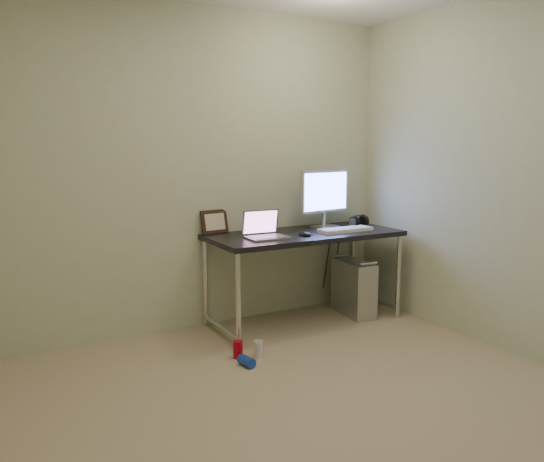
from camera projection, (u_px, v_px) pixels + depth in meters
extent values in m
plane|color=tan|center=(313.00, 423.00, 2.79)|extent=(3.50, 3.50, 0.00)
cube|color=beige|center=(189.00, 171.00, 4.10)|extent=(3.50, 0.02, 2.50)
cube|color=beige|center=(540.00, 176.00, 3.44)|extent=(0.02, 3.50, 2.50)
cube|color=black|center=(305.00, 235.00, 4.29)|extent=(1.57, 0.69, 0.04)
cylinder|color=silver|center=(238.00, 302.00, 3.73)|extent=(0.04, 0.04, 0.71)
cylinder|color=silver|center=(205.00, 283.00, 4.25)|extent=(0.04, 0.04, 0.71)
cylinder|color=silver|center=(398.00, 277.00, 4.45)|extent=(0.04, 0.04, 0.71)
cylinder|color=silver|center=(353.00, 263.00, 4.97)|extent=(0.04, 0.04, 0.71)
cylinder|color=silver|center=(221.00, 327.00, 4.03)|extent=(0.04, 0.61, 0.04)
cylinder|color=silver|center=(374.00, 300.00, 4.76)|extent=(0.04, 0.61, 0.04)
cube|color=silver|center=(354.00, 288.00, 4.57)|extent=(0.24, 0.47, 0.47)
cylinder|color=silver|center=(368.00, 263.00, 4.37)|extent=(0.17, 0.04, 0.02)
cylinder|color=silver|center=(341.00, 255.00, 4.69)|extent=(0.17, 0.04, 0.02)
cylinder|color=black|center=(327.00, 262.00, 4.81)|extent=(0.01, 0.16, 0.69)
cylinder|color=black|center=(336.00, 264.00, 4.84)|extent=(0.02, 0.11, 0.71)
cylinder|color=#B30619|center=(238.00, 349.00, 3.64)|extent=(0.07, 0.07, 0.12)
cylinder|color=silver|center=(258.00, 349.00, 3.64)|extent=(0.07, 0.07, 0.12)
cylinder|color=#183BB3|center=(247.00, 361.00, 3.50)|extent=(0.09, 0.13, 0.07)
cube|color=silver|center=(267.00, 238.00, 4.00)|extent=(0.31, 0.22, 0.02)
cube|color=slate|center=(267.00, 236.00, 4.00)|extent=(0.27, 0.19, 0.00)
cube|color=#93929A|center=(260.00, 222.00, 4.09)|extent=(0.30, 0.05, 0.19)
cube|color=#835179|center=(261.00, 222.00, 4.08)|extent=(0.27, 0.04, 0.17)
cube|color=silver|center=(325.00, 226.00, 4.56)|extent=(0.23, 0.18, 0.02)
cylinder|color=silver|center=(324.00, 219.00, 4.57)|extent=(0.03, 0.03, 0.11)
cube|color=silver|center=(325.00, 191.00, 4.52)|extent=(0.52, 0.11, 0.36)
cube|color=#5A73E2|center=(326.00, 191.00, 4.51)|extent=(0.47, 0.08, 0.31)
cube|color=white|center=(345.00, 230.00, 4.34)|extent=(0.47, 0.16, 0.03)
ellipsoid|color=black|center=(365.00, 228.00, 4.43)|extent=(0.10, 0.12, 0.03)
ellipsoid|color=black|center=(305.00, 233.00, 4.13)|extent=(0.10, 0.13, 0.04)
cylinder|color=black|center=(354.00, 222.00, 4.68)|extent=(0.05, 0.10, 0.10)
cylinder|color=black|center=(364.00, 221.00, 4.74)|extent=(0.05, 0.10, 0.10)
cube|color=black|center=(359.00, 216.00, 4.70)|extent=(0.13, 0.03, 0.01)
cube|color=black|center=(214.00, 222.00, 4.23)|extent=(0.24, 0.10, 0.19)
cylinder|color=silver|center=(245.00, 227.00, 4.29)|extent=(0.01, 0.01, 0.09)
cylinder|color=white|center=(245.00, 220.00, 4.28)|extent=(0.05, 0.04, 0.04)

